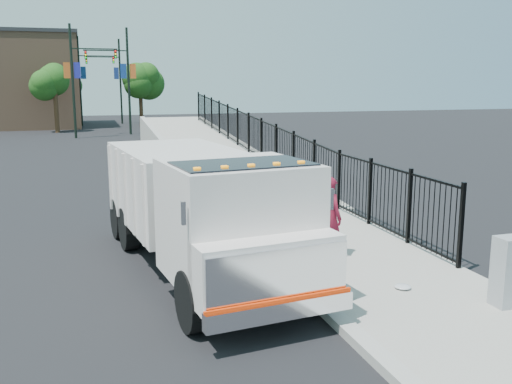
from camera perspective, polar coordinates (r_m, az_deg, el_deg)
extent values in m
plane|color=black|center=(13.09, 1.43, -6.87)|extent=(120.00, 120.00, 0.00)
cube|color=#9E998E|center=(12.10, 13.26, -8.39)|extent=(3.55, 12.00, 0.12)
cube|color=#ADAAA3|center=(11.29, 4.66, -9.44)|extent=(0.30, 12.00, 0.16)
cube|color=#9E998E|center=(28.76, -4.58, 2.92)|extent=(3.95, 24.06, 3.19)
cube|color=black|center=(25.17, 0.53, 3.87)|extent=(0.10, 28.00, 1.80)
cube|color=black|center=(12.55, -5.93, -5.02)|extent=(1.88, 7.10, 0.23)
cube|color=white|center=(10.12, -1.87, -2.81)|extent=(2.69, 2.55, 2.07)
cube|color=white|center=(9.13, 1.22, -7.74)|extent=(2.50, 1.01, 1.03)
cube|color=silver|center=(8.80, 2.29, -8.47)|extent=(2.37, 0.37, 0.88)
cube|color=silver|center=(8.92, 2.50, -11.76)|extent=(2.48, 0.49, 0.29)
cube|color=#FD3406|center=(8.86, 2.51, -10.83)|extent=(2.47, 0.35, 0.06)
cube|color=black|center=(9.75, -1.33, 0.39)|extent=(2.42, 1.61, 0.88)
cube|color=white|center=(13.57, -7.77, 0.64)|extent=(2.99, 4.61, 1.76)
cube|color=silver|center=(8.65, -7.27, -2.12)|extent=(0.07, 0.07, 0.36)
cube|color=silver|center=(9.68, 7.53, -0.71)|extent=(0.07, 0.07, 0.36)
cube|color=orange|center=(9.03, -5.91, 2.27)|extent=(0.11, 0.09, 0.06)
cube|color=orange|center=(9.18, -3.15, 2.46)|extent=(0.11, 0.09, 0.06)
cube|color=orange|center=(9.35, -0.49, 2.63)|extent=(0.11, 0.09, 0.06)
cube|color=orange|center=(9.55, 2.08, 2.80)|extent=(0.11, 0.09, 0.06)
cube|color=orange|center=(9.76, 4.54, 2.95)|extent=(0.11, 0.09, 0.06)
cylinder|color=black|center=(9.45, -6.37, -10.80)|extent=(0.45, 1.07, 1.03)
cylinder|color=black|center=(10.26, 5.40, -8.99)|extent=(0.45, 1.07, 1.03)
cylinder|color=black|center=(14.14, -12.60, -3.61)|extent=(0.45, 1.07, 1.03)
cylinder|color=black|center=(14.69, -4.27, -2.82)|extent=(0.45, 1.07, 1.03)
cylinder|color=black|center=(15.23, -13.45, -2.60)|extent=(0.45, 1.07, 1.03)
cylinder|color=black|center=(15.74, -5.67, -1.91)|extent=(0.45, 1.07, 1.03)
imported|color=maroon|center=(12.86, 7.36, -2.50)|extent=(0.65, 0.78, 1.83)
cube|color=gray|center=(11.01, 24.07, -7.27)|extent=(0.55, 0.40, 1.25)
ellipsoid|color=silver|center=(11.40, 14.46, -9.15)|extent=(0.32, 0.32, 0.08)
cylinder|color=black|center=(43.12, -17.85, 10.45)|extent=(0.18, 0.18, 8.00)
cube|color=black|center=(43.20, -15.86, 13.61)|extent=(3.20, 0.08, 0.08)
cube|color=black|center=(43.24, -13.88, 13.24)|extent=(0.18, 0.22, 0.60)
cube|color=#2125A1|center=(43.13, -17.44, 11.53)|extent=(0.45, 0.04, 1.10)
cube|color=#C9591E|center=(43.14, -18.39, 11.48)|extent=(0.45, 0.04, 1.10)
cylinder|color=black|center=(45.24, -12.62, 10.70)|extent=(0.18, 0.18, 8.00)
cube|color=black|center=(45.20, -14.82, 13.53)|extent=(3.20, 0.08, 0.08)
cube|color=black|center=(45.15, -16.67, 12.99)|extent=(0.18, 0.22, 0.60)
cube|color=orange|center=(45.28, -12.21, 11.73)|extent=(0.45, 0.04, 1.10)
cube|color=navy|center=(45.22, -13.11, 11.70)|extent=(0.45, 0.04, 1.10)
cylinder|color=black|center=(54.84, -17.20, 10.49)|extent=(0.18, 0.18, 8.00)
cube|color=black|center=(54.91, -15.63, 12.97)|extent=(3.20, 0.08, 0.08)
cube|color=black|center=(54.95, -14.07, 12.68)|extent=(0.18, 0.22, 0.60)
cube|color=#1A4A97|center=(54.84, -16.88, 11.34)|extent=(0.45, 0.04, 1.10)
cube|color=orange|center=(54.84, -17.62, 11.30)|extent=(0.45, 0.04, 1.10)
cylinder|color=black|center=(57.26, -13.40, 10.68)|extent=(0.18, 0.18, 8.00)
cube|color=black|center=(57.22, -15.14, 12.90)|extent=(3.20, 0.08, 0.08)
cube|color=black|center=(57.17, -16.60, 12.48)|extent=(0.18, 0.22, 0.60)
cube|color=#CC4E1B|center=(57.29, -13.08, 11.49)|extent=(0.45, 0.04, 1.10)
cube|color=navy|center=(57.24, -13.79, 11.46)|extent=(0.45, 0.04, 1.10)
cylinder|color=#382314|center=(48.41, -19.33, 7.51)|extent=(0.36, 0.36, 3.20)
sphere|color=#194714|center=(48.35, -19.51, 10.35)|extent=(2.56, 2.56, 2.56)
cylinder|color=#382314|center=(53.55, -11.42, 8.18)|extent=(0.36, 0.36, 3.20)
sphere|color=#194714|center=(53.49, -11.52, 10.75)|extent=(2.71, 2.71, 2.71)
cylinder|color=#382314|center=(59.29, -18.34, 8.10)|extent=(0.36, 0.36, 3.20)
sphere|color=#194714|center=(59.24, -18.48, 10.41)|extent=(2.69, 2.69, 2.69)
cube|color=#8C664C|center=(56.06, -22.46, 10.15)|extent=(10.00, 10.00, 8.00)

